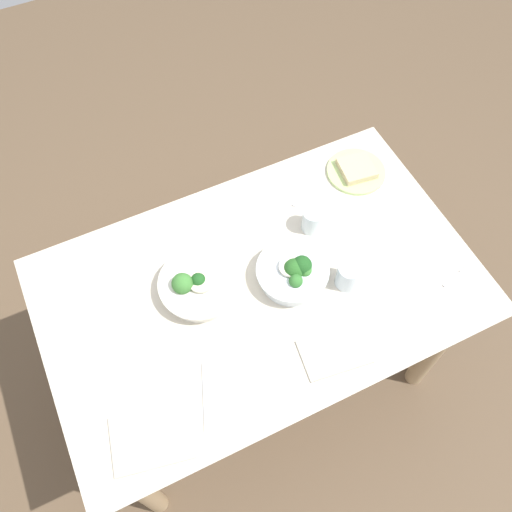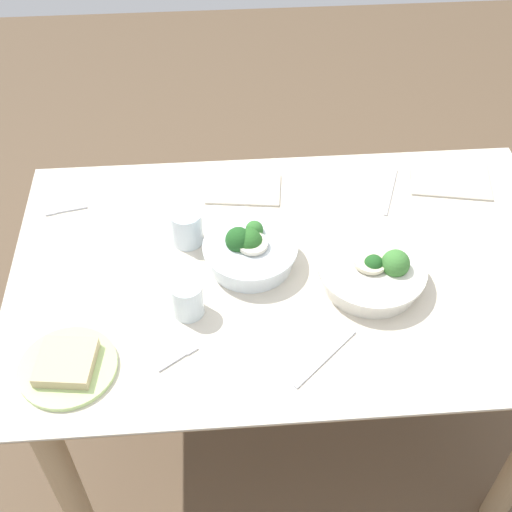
# 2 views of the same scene
# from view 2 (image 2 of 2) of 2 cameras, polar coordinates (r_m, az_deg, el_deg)

# --- Properties ---
(ground_plane) EXTENTS (6.00, 6.00, 0.00)m
(ground_plane) POSITION_cam_2_polar(r_m,az_deg,el_deg) (2.26, 2.38, -14.47)
(ground_plane) COLOR brown
(dining_table) EXTENTS (1.37, 0.86, 0.78)m
(dining_table) POSITION_cam_2_polar(r_m,az_deg,el_deg) (1.73, 3.02, -3.80)
(dining_table) COLOR beige
(dining_table) RESTS_ON ground_plane
(broccoli_bowl_far) EXTENTS (0.26, 0.26, 0.10)m
(broccoli_bowl_far) POSITION_cam_2_polar(r_m,az_deg,el_deg) (1.59, 9.97, -1.39)
(broccoli_bowl_far) COLOR silver
(broccoli_bowl_far) RESTS_ON dining_table
(broccoli_bowl_near) EXTENTS (0.23, 0.23, 0.10)m
(broccoli_bowl_near) POSITION_cam_2_polar(r_m,az_deg,el_deg) (1.61, -0.58, 0.51)
(broccoli_bowl_near) COLOR white
(broccoli_bowl_near) RESTS_ON dining_table
(bread_side_plate) EXTENTS (0.21, 0.21, 0.04)m
(bread_side_plate) POSITION_cam_2_polar(r_m,az_deg,el_deg) (1.48, -15.80, -8.97)
(bread_side_plate) COLOR #B7D684
(bread_side_plate) RESTS_ON dining_table
(water_glass_center) EXTENTS (0.07, 0.07, 0.09)m
(water_glass_center) POSITION_cam_2_polar(r_m,az_deg,el_deg) (1.51, -5.88, -3.65)
(water_glass_center) COLOR silver
(water_glass_center) RESTS_ON dining_table
(water_glass_side) EXTENTS (0.08, 0.08, 0.09)m
(water_glass_side) POSITION_cam_2_polar(r_m,az_deg,el_deg) (1.67, -5.94, 2.45)
(water_glass_side) COLOR silver
(water_glass_side) RESTS_ON dining_table
(fork_by_far_bowl) EXTENTS (0.09, 0.06, 0.00)m
(fork_by_far_bowl) POSITION_cam_2_polar(r_m,az_deg,el_deg) (1.46, -6.52, -8.58)
(fork_by_far_bowl) COLOR #B7B7BC
(fork_by_far_bowl) RESTS_ON dining_table
(fork_by_near_bowl) EXTENTS (0.11, 0.03, 0.00)m
(fork_by_near_bowl) POSITION_cam_2_polar(r_m,az_deg,el_deg) (1.84, -16.06, 3.72)
(fork_by_near_bowl) COLOR #B7B7BC
(fork_by_near_bowl) RESTS_ON dining_table
(table_knife_left) EXTENTS (0.16, 0.14, 0.00)m
(table_knife_left) POSITION_cam_2_polar(r_m,az_deg,el_deg) (1.46, 5.98, -8.67)
(table_knife_left) COLOR #B7B7BC
(table_knife_left) RESTS_ON dining_table
(table_knife_right) EXTENTS (0.08, 0.19, 0.00)m
(table_knife_right) POSITION_cam_2_polar(r_m,az_deg,el_deg) (1.87, 11.41, 5.41)
(table_knife_right) COLOR #B7B7BC
(table_knife_right) RESTS_ON dining_table
(napkin_folded_upper) EXTENTS (0.25, 0.20, 0.01)m
(napkin_folded_upper) POSITION_cam_2_polar(r_m,az_deg,el_deg) (1.95, 16.22, 6.35)
(napkin_folded_upper) COLOR #B1A997
(napkin_folded_upper) RESTS_ON dining_table
(napkin_folded_lower) EXTENTS (0.22, 0.16, 0.01)m
(napkin_folded_lower) POSITION_cam_2_polar(r_m,az_deg,el_deg) (1.84, -1.06, 5.75)
(napkin_folded_lower) COLOR #B1A997
(napkin_folded_lower) RESTS_ON dining_table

